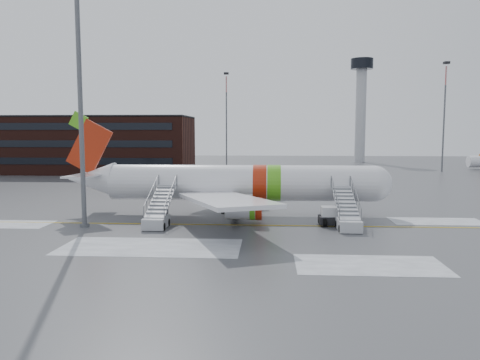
# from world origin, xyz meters

# --- Properties ---
(ground) EXTENTS (260.00, 260.00, 0.00)m
(ground) POSITION_xyz_m (0.00, 0.00, 0.00)
(ground) COLOR #494C4F
(ground) RESTS_ON ground
(airliner) EXTENTS (35.03, 32.97, 11.18)m
(airliner) POSITION_xyz_m (-0.73, 4.49, 3.42)
(airliner) COLOR white
(airliner) RESTS_ON ground
(airstair_fwd) EXTENTS (2.05, 7.70, 3.48)m
(airstair_fwd) POSITION_xyz_m (10.45, -2.05, 1.06)
(airstair_fwd) COLOR #B8BBC0
(airstair_fwd) RESTS_ON ground
(airstair_aft) EXTENTS (2.05, 7.70, 3.48)m
(airstair_aft) POSITION_xyz_m (-7.30, -2.05, 1.06)
(airstair_aft) COLOR #ADAFB4
(airstair_aft) RESTS_ON ground
(pushback_tug) EXTENTS (3.21, 2.44, 1.81)m
(pushback_tug) POSITION_xyz_m (9.38, -0.54, 0.80)
(pushback_tug) COLOR black
(pushback_tug) RESTS_ON ground
(light_mast_near) EXTENTS (1.20, 1.20, 27.71)m
(light_mast_near) POSITION_xyz_m (-14.18, -2.70, 14.26)
(light_mast_near) COLOR #595B60
(light_mast_near) RESTS_ON ground
(terminal_building) EXTENTS (62.00, 16.11, 12.30)m
(terminal_building) POSITION_xyz_m (-45.00, 54.98, 6.20)
(terminal_building) COLOR #3F1E16
(terminal_building) RESTS_ON ground
(control_tower) EXTENTS (6.40, 6.40, 30.00)m
(control_tower) POSITION_xyz_m (30.00, 95.00, 18.75)
(control_tower) COLOR #B2B5BA
(control_tower) RESTS_ON ground
(light_mast_far_ne) EXTENTS (1.20, 1.20, 24.25)m
(light_mast_far_ne) POSITION_xyz_m (42.00, 62.00, 13.84)
(light_mast_far_ne) COLOR #595B60
(light_mast_far_ne) RESTS_ON ground
(light_mast_far_n) EXTENTS (1.20, 1.20, 24.25)m
(light_mast_far_n) POSITION_xyz_m (-8.00, 78.00, 13.84)
(light_mast_far_n) COLOR #595B60
(light_mast_far_n) RESTS_ON ground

